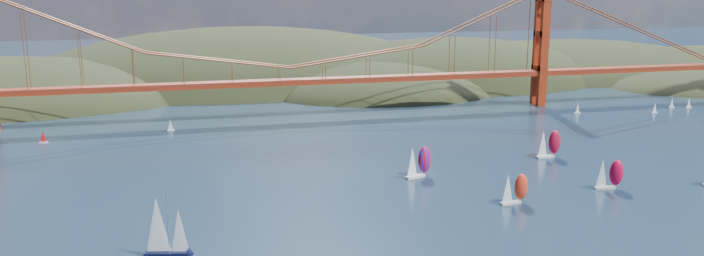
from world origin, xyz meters
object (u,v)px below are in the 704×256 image
Objects in this scene: racer_3 at (548,143)px; sloop_navy at (164,228)px; racer_0 at (514,188)px; racer_rwb at (418,161)px; racer_1 at (609,173)px.

sloop_navy is at bearing -163.45° from racer_3.
racer_3 is at bearing 45.02° from racer_0.
racer_0 is 53.85m from racer_3.
racer_3 is at bearing 35.89° from sloop_navy.
sloop_navy is 1.62× the size of racer_0.
sloop_navy reaches higher than racer_0.
racer_rwb is (-16.83, 30.15, 0.68)m from racer_0.
sloop_navy is 92.71m from racer_0.
racer_1 is at bearing 20.92° from sloop_navy.
racer_0 is at bearing -164.33° from racer_1.
racer_1 is 0.93× the size of racer_3.
racer_rwb is at bearing -174.61° from racer_3.
racer_1 is 55.58m from racer_rwb.
sloop_navy is 1.54× the size of racer_1.
racer_0 is 0.87× the size of racer_rwb.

